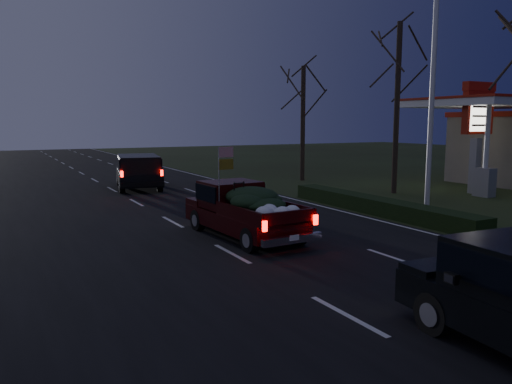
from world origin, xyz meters
name	(u,v)px	position (x,y,z in m)	size (l,w,h in m)	color
ground	(232,254)	(0.00, 0.00, 0.00)	(120.00, 120.00, 0.00)	black
road_asphalt	(232,254)	(0.00, 0.00, 0.01)	(14.00, 120.00, 0.02)	black
hedge_row	(377,206)	(7.80, 3.00, 0.30)	(1.00, 10.00, 0.60)	black
light_pole	(433,72)	(9.50, 2.00, 5.48)	(0.50, 0.90, 9.16)	silver
gas_price_pylon	(478,119)	(16.00, 4.99, 3.77)	(2.00, 0.41, 5.57)	gray
gas_canopy	(487,108)	(18.00, 6.00, 4.35)	(7.10, 6.10, 4.88)	silver
bare_tree_mid	(398,66)	(12.50, 7.00, 6.35)	(3.60, 3.60, 8.50)	black
bare_tree_far	(303,95)	(11.50, 14.00, 5.23)	(3.60, 3.60, 7.00)	black
pickup_truck	(244,207)	(1.23, 1.73, 0.95)	(2.15, 4.97, 2.55)	black
lead_suv	(138,168)	(1.39, 14.74, 1.12)	(3.09, 5.49, 1.49)	black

